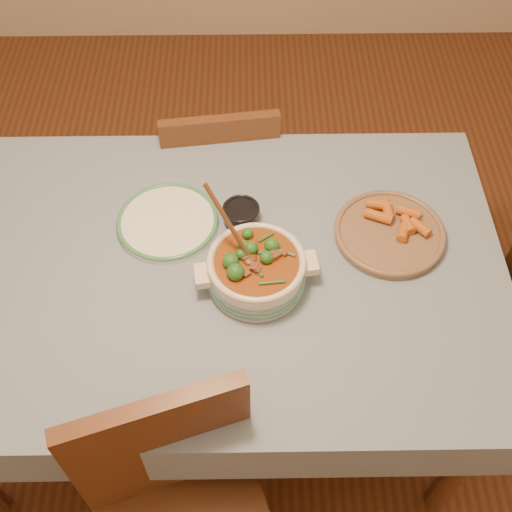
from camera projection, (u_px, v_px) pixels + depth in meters
The scene contains 7 objects.
floor at pixel (221, 385), 2.41m from camera, with size 4.50×4.50×0.00m, color #4F2916.
dining_table at pixel (211, 284), 1.88m from camera, with size 1.68×1.08×0.76m.
stew_casserole at pixel (256, 269), 1.72m from camera, with size 0.34×0.29×0.31m.
white_plate at pixel (168, 222), 1.89m from camera, with size 0.38×0.38×0.03m.
condiment_bowl at pixel (241, 213), 1.88m from camera, with size 0.13×0.13×0.06m.
fried_plate at pixel (390, 232), 1.85m from camera, with size 0.35×0.35×0.05m.
chair_far at pixel (221, 176), 2.40m from camera, with size 0.44×0.44×0.85m.
Camera 1 is at (0.12, -1.08, 2.21)m, focal length 45.00 mm.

